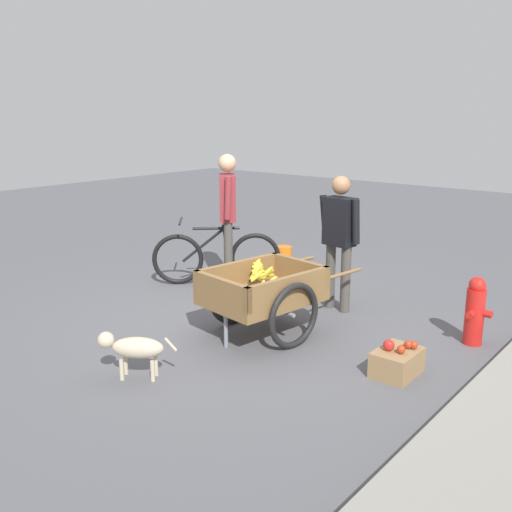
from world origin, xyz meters
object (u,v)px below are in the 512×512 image
(cyclist_person, at_px, (228,207))
(vendor_person, at_px, (339,232))
(plastic_bucket, at_px, (284,257))
(fruit_cart, at_px, (263,293))
(dog, at_px, (133,348))
(apple_crate, at_px, (397,361))
(fire_hydrant, at_px, (475,311))
(bicycle, at_px, (217,257))

(cyclist_person, bearing_deg, vendor_person, 90.59)
(cyclist_person, xyz_separation_m, plastic_bucket, (-1.11, 0.07, -0.86))
(plastic_bucket, bearing_deg, fruit_cart, 32.23)
(vendor_person, bearing_deg, dog, -8.87)
(cyclist_person, distance_m, apple_crate, 3.24)
(plastic_bucket, bearing_deg, fire_hydrant, 70.22)
(vendor_person, xyz_separation_m, apple_crate, (1.11, 1.28, -0.77))
(fruit_cart, height_order, cyclist_person, cyclist_person)
(fruit_cart, xyz_separation_m, fire_hydrant, (-1.10, 1.71, -0.10))
(fruit_cart, bearing_deg, plastic_bucket, -147.77)
(cyclist_person, relative_size, apple_crate, 3.79)
(plastic_bucket, bearing_deg, dog, 17.72)
(fruit_cart, bearing_deg, fire_hydrant, 122.78)
(cyclist_person, relative_size, fire_hydrant, 2.49)
(cyclist_person, bearing_deg, dog, 25.84)
(vendor_person, bearing_deg, apple_crate, 49.08)
(fire_hydrant, xyz_separation_m, apple_crate, (1.08, -0.26, -0.21))
(vendor_person, xyz_separation_m, cyclist_person, (0.02, -1.64, 0.11))
(cyclist_person, height_order, apple_crate, cyclist_person)
(bicycle, bearing_deg, plastic_bucket, 171.68)
(fire_hydrant, bearing_deg, vendor_person, -91.10)
(fruit_cart, xyz_separation_m, vendor_person, (-1.13, 0.17, 0.46))
(cyclist_person, bearing_deg, apple_crate, 69.46)
(dog, bearing_deg, plastic_bucket, -162.28)
(vendor_person, distance_m, plastic_bucket, 2.05)
(bicycle, height_order, cyclist_person, cyclist_person)
(fruit_cart, distance_m, vendor_person, 1.23)
(vendor_person, relative_size, bicycle, 1.21)
(vendor_person, distance_m, cyclist_person, 1.64)
(fruit_cart, xyz_separation_m, cyclist_person, (-1.12, -1.47, 0.57))
(apple_crate, bearing_deg, fire_hydrant, 166.35)
(cyclist_person, xyz_separation_m, apple_crate, (1.09, 2.92, -0.89))
(bicycle, xyz_separation_m, dog, (2.45, 1.35, -0.08))
(dog, bearing_deg, vendor_person, 171.13)
(vendor_person, xyz_separation_m, fire_hydrant, (0.03, 1.55, -0.56))
(bicycle, bearing_deg, vendor_person, 93.96)
(bicycle, xyz_separation_m, plastic_bucket, (-1.21, 0.18, -0.20))
(fruit_cart, distance_m, cyclist_person, 1.93)
(cyclist_person, bearing_deg, plastic_bucket, 176.55)
(bicycle, xyz_separation_m, fire_hydrant, (-0.09, 3.29, -0.02))
(dog, bearing_deg, fruit_cart, 170.84)
(bicycle, relative_size, fire_hydrant, 1.86)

